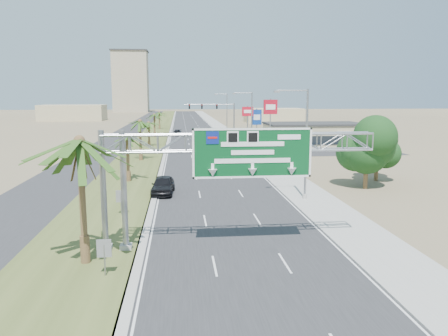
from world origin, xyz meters
TOP-DOWN VIEW (x-y plane):
  - ground at (0.00, 0.00)m, footprint 600.00×600.00m
  - road at (0.00, 110.00)m, footprint 12.00×300.00m
  - sidewalk_right at (8.50, 110.00)m, footprint 4.00×300.00m
  - median_grass at (-10.00, 110.00)m, footprint 7.00×300.00m
  - opposing_road at (-17.00, 110.00)m, footprint 8.00×300.00m
  - sign_gantry at (-1.06, 9.93)m, footprint 16.75×1.24m
  - palm_near at (-9.20, 8.00)m, footprint 5.70×5.70m
  - palm_row_b at (-9.50, 32.00)m, footprint 3.99×3.99m
  - palm_row_c at (-9.50, 48.00)m, footprint 3.99×3.99m
  - palm_row_d at (-9.50, 66.00)m, footprint 3.99×3.99m
  - palm_row_e at (-9.50, 85.00)m, footprint 3.99×3.99m
  - palm_row_f at (-9.50, 110.00)m, footprint 3.99×3.99m
  - streetlight_near at (7.30, 22.00)m, footprint 3.27×0.44m
  - streetlight_mid at (7.30, 52.00)m, footprint 3.27×0.44m
  - streetlight_far at (7.30, 88.00)m, footprint 3.27×0.44m
  - signal_mast at (5.17, 71.97)m, footprint 10.28×0.71m
  - store_building at (22.00, 66.00)m, footprint 18.00×10.00m
  - oak_near at (15.00, 26.00)m, footprint 4.50×4.50m
  - oak_far at (18.00, 30.00)m, footprint 3.50×3.50m
  - median_signback_a at (-7.80, 6.00)m, footprint 0.75×0.08m
  - median_signback_b at (-8.50, 18.00)m, footprint 0.75×0.08m
  - tower_distant at (-32.00, 250.00)m, footprint 20.00×16.00m
  - building_distant_left at (-45.00, 160.00)m, footprint 24.00×14.00m
  - building_distant_right at (30.00, 140.00)m, footprint 20.00×12.00m
  - car_left_lane at (-5.50, 25.62)m, footprint 2.36×5.18m
  - car_mid_lane at (0.34, 55.50)m, footprint 2.14×4.62m
  - car_right_lane at (4.37, 67.58)m, footprint 2.34×4.88m
  - car_far at (-4.41, 88.47)m, footprint 2.49×4.88m
  - pole_sign_red_near at (11.29, 55.94)m, footprint 2.41×0.77m
  - pole_sign_blue at (11.47, 69.82)m, footprint 2.01×0.77m
  - pole_sign_red_far at (9.44, 68.55)m, footprint 2.21×0.47m

SIDE VIEW (x-z plane):
  - ground at x=0.00m, z-range 0.00..0.00m
  - road at x=0.00m, z-range 0.00..0.02m
  - opposing_road at x=-17.00m, z-range 0.00..0.02m
  - sidewalk_right at x=8.50m, z-range 0.00..0.10m
  - median_grass at x=-10.00m, z-range 0.00..0.12m
  - car_right_lane at x=4.37m, z-range 0.00..1.34m
  - car_far at x=-4.41m, z-range 0.00..1.36m
  - car_mid_lane at x=0.34m, z-range 0.00..1.47m
  - car_left_lane at x=-5.50m, z-range 0.00..1.72m
  - median_signback_a at x=-7.80m, z-range 0.41..2.49m
  - median_signback_b at x=-8.50m, z-range 0.41..2.49m
  - store_building at x=22.00m, z-range 0.00..4.00m
  - building_distant_right at x=30.00m, z-range 0.00..5.00m
  - building_distant_left at x=-45.00m, z-range 0.00..6.00m
  - oak_far at x=18.00m, z-range 1.02..6.62m
  - palm_row_d at x=-9.50m, z-range 1.69..7.14m
  - oak_near at x=15.00m, z-range 1.13..7.93m
  - streetlight_near at x=7.30m, z-range -0.31..9.69m
  - streetlight_mid at x=7.30m, z-range -0.31..9.69m
  - streetlight_far at x=7.30m, z-range -0.31..9.69m
  - palm_row_f at x=-9.50m, z-range 1.83..7.58m
  - signal_mast at x=5.17m, z-range 0.85..8.85m
  - palm_row_b at x=-9.50m, z-range 1.93..7.87m
  - pole_sign_blue at x=11.47m, z-range 1.54..8.47m
  - palm_row_e at x=-9.50m, z-range 2.02..8.16m
  - palm_row_c at x=-9.50m, z-range 2.29..9.04m
  - pole_sign_red_far at x=9.44m, z-range 2.13..9.65m
  - sign_gantry at x=-1.06m, z-range 2.31..9.81m
  - palm_near at x=-9.20m, z-range 2.76..11.11m
  - pole_sign_red_near at x=11.29m, z-range 2.57..11.55m
  - tower_distant at x=-32.00m, z-range 0.00..35.00m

